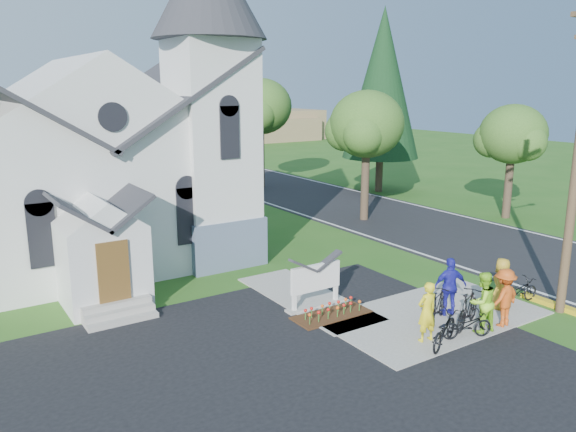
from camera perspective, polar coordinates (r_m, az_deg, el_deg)
ground at (r=17.56m, az=12.31°, el=-11.55°), size 120.00×120.00×0.00m
road at (r=34.59m, az=6.36°, el=0.94°), size 8.00×90.00×0.02m
sidewalk at (r=18.88m, az=14.48°, el=-9.79°), size 7.00×4.00×0.05m
church at (r=24.38m, az=-18.70°, el=7.73°), size 12.35×12.00×13.00m
church_sign at (r=18.68m, az=2.82°, el=-6.33°), size 2.20×0.40×1.70m
flower_bed at (r=18.37m, az=4.46°, el=-10.01°), size 2.60×1.10×0.07m
tree_road_near at (r=30.63m, az=8.02°, el=9.16°), size 4.00×4.00×7.05m
tree_road_mid at (r=40.67m, az=-2.77°, el=11.01°), size 4.40×4.40×7.80m
tree_road_far at (r=33.21m, az=21.88°, el=7.66°), size 3.60×3.60×6.30m
conifer at (r=39.37m, az=9.57°, el=13.12°), size 5.20×5.20×12.40m
distant_hills at (r=69.19m, az=-20.81°, el=8.03°), size 61.00×10.00×5.60m
cyclist_0 at (r=16.72m, az=13.93°, el=-9.41°), size 0.68×0.48×1.78m
bike_0 at (r=17.39m, az=17.71°, el=-10.50°), size 1.64×1.05×0.82m
cyclist_1 at (r=17.79m, az=19.12°, el=-8.25°), size 0.98×0.80×1.85m
bike_1 at (r=18.24m, az=14.92°, el=-8.82°), size 1.76×1.13×1.03m
cyclist_2 at (r=18.71m, az=16.13°, el=-6.90°), size 1.20×0.85×1.90m
bike_2 at (r=16.71m, az=15.58°, el=-11.06°), size 1.93×1.33×0.96m
cyclist_3 at (r=18.44m, az=21.10°, el=-7.72°), size 1.20×0.72×1.81m
bike_3 at (r=18.11m, az=17.79°, el=-8.97°), size 1.97×1.23×1.15m
cyclist_4 at (r=19.82m, az=20.86°, el=-6.42°), size 0.96×0.77×1.71m
bike_4 at (r=20.62m, az=22.39°, el=-7.05°), size 1.70×0.75×0.87m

